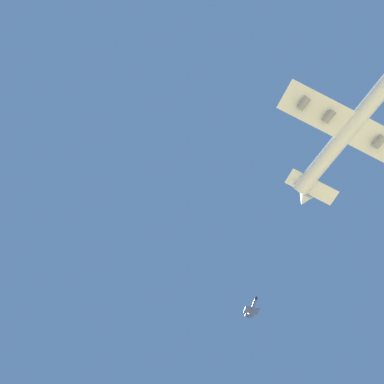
{
  "coord_description": "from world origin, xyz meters",
  "views": [
    {
      "loc": [
        11.5,
        76.5,
        3.98
      ],
      "look_at": [
        -15.94,
        68.33,
        74.76
      ],
      "focal_mm": 31.96,
      "sensor_mm": 36.0,
      "label": 1
    }
  ],
  "objects": [
    {
      "name": "chase_jet_trailing",
      "position": [
        -41.12,
        134.99,
        159.91
      ],
      "size": [
        10.5,
        14.45,
        4.0
      ],
      "rotation": [
        0.0,
        0.0,
        1.02
      ],
      "color": "silver"
    },
    {
      "name": "carrier_jet",
      "position": [
        -31.81,
        129.47,
        138.04
      ],
      "size": [
        63.34,
        58.78,
        20.82
      ],
      "rotation": [
        -0.13,
        0.0,
        0.73
      ],
      "color": "white"
    },
    {
      "name": "chase_jet_lead",
      "position": [
        -119.89,
        71.44,
        151.42
      ],
      "size": [
        14.5,
        10.37,
        4.0
      ],
      "rotation": [
        0.0,
        0.0,
        0.54
      ],
      "color": "#38478C"
    }
  ]
}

